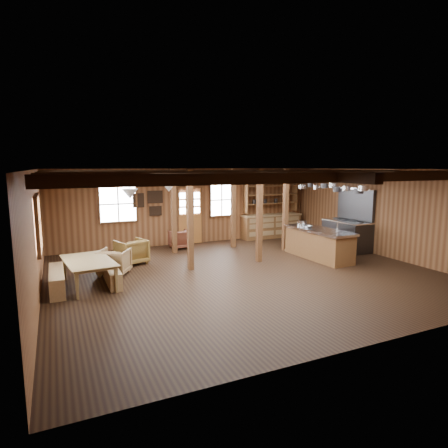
{
  "coord_description": "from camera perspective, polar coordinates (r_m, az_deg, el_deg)",
  "views": [
    {
      "loc": [
        -4.59,
        -8.7,
        2.86
      ],
      "look_at": [
        -0.22,
        0.9,
        1.25
      ],
      "focal_mm": 30.0,
      "sensor_mm": 36.0,
      "label": 1
    }
  ],
  "objects": [
    {
      "name": "kitchen_island",
      "position": [
        12.16,
        14.19,
        -2.87
      ],
      "size": [
        0.95,
        2.52,
        1.2
      ],
      "rotation": [
        0.0,
        0.0,
        0.03
      ],
      "color": "brown",
      "rests_on": "floor"
    },
    {
      "name": "window_left",
      "position": [
        9.29,
        -26.53,
        -0.03
      ],
      "size": [
        0.14,
        1.24,
        1.32
      ],
      "color": "white",
      "rests_on": "wall_back"
    },
    {
      "name": "armchair_a",
      "position": [
        11.47,
        -13.93,
        -4.1
      ],
      "size": [
        1.01,
        1.02,
        0.74
      ],
      "primitive_type": "imported",
      "rotation": [
        0.0,
        0.0,
        3.46
      ],
      "color": "brown",
      "rests_on": "floor"
    },
    {
      "name": "bench_wall",
      "position": [
        9.66,
        -24.11,
        -7.85
      ],
      "size": [
        0.32,
        1.72,
        0.47
      ],
      "primitive_type": "cube",
      "color": "olive",
      "rests_on": "floor"
    },
    {
      "name": "back_counter",
      "position": [
        15.34,
        7.19,
        0.16
      ],
      "size": [
        2.55,
        0.6,
        2.45
      ],
      "color": "brown",
      "rests_on": "floor"
    },
    {
      "name": "counter_pot",
      "position": [
        12.55,
        11.8,
        0.11
      ],
      "size": [
        0.29,
        0.29,
        0.17
      ],
      "primitive_type": "cylinder",
      "color": "silver",
      "rests_on": "kitchen_island"
    },
    {
      "name": "step_stool",
      "position": [
        12.96,
        10.67,
        -3.37
      ],
      "size": [
        0.46,
        0.35,
        0.37
      ],
      "primitive_type": "cube",
      "rotation": [
        0.0,
        0.0,
        -0.14
      ],
      "color": "olive",
      "rests_on": "floor"
    },
    {
      "name": "ceiling_joists",
      "position": [
        9.99,
        2.88,
        7.65
      ],
      "size": [
        9.8,
        8.82,
        0.18
      ],
      "color": "black",
      "rests_on": "ceiling"
    },
    {
      "name": "room",
      "position": [
        9.94,
        3.29,
        0.23
      ],
      "size": [
        10.04,
        9.04,
        2.84
      ],
      "color": "black",
      "rests_on": "ground"
    },
    {
      "name": "notice_boards",
      "position": [
        13.57,
        -11.24,
        3.36
      ],
      "size": [
        1.08,
        0.03,
        0.9
      ],
      "color": "white",
      "rests_on": "wall_back"
    },
    {
      "name": "back_door",
      "position": [
        14.06,
        -5.2,
        0.57
      ],
      "size": [
        1.02,
        0.08,
        2.15
      ],
      "color": "brown",
      "rests_on": "floor"
    },
    {
      "name": "armchair_c",
      "position": [
        10.49,
        -16.38,
        -5.54
      ],
      "size": [
        1.02,
        1.03,
        0.69
      ],
      "primitive_type": "imported",
      "rotation": [
        0.0,
        0.0,
        2.62
      ],
      "color": "brown",
      "rests_on": "floor"
    },
    {
      "name": "bench_aisle",
      "position": [
        9.74,
        -16.68,
        -7.51
      ],
      "size": [
        0.28,
        1.48,
        0.41
      ],
      "primitive_type": "cube",
      "color": "olive",
      "rests_on": "floor"
    },
    {
      "name": "dining_table",
      "position": [
        9.66,
        -19.67,
        -7.04
      ],
      "size": [
        1.25,
        1.97,
        0.65
      ],
      "primitive_type": "imported",
      "rotation": [
        0.0,
        0.0,
        1.69
      ],
      "color": "olive",
      "rests_on": "floor"
    },
    {
      "name": "window_back_right",
      "position": [
        14.47,
        -0.38,
        3.7
      ],
      "size": [
        1.02,
        0.06,
        1.32
      ],
      "color": "white",
      "rests_on": "wall_back"
    },
    {
      "name": "timber_posts",
      "position": [
        12.02,
        0.86,
        1.71
      ],
      "size": [
        3.95,
        2.35,
        2.8
      ],
      "color": "#472B14",
      "rests_on": "floor"
    },
    {
      "name": "pendant_lamps",
      "position": [
        9.99,
        -10.95,
        5.04
      ],
      "size": [
        1.86,
        2.36,
        0.66
      ],
      "color": "#323234",
      "rests_on": "ceiling"
    },
    {
      "name": "bowl",
      "position": [
        12.23,
        12.66,
        -0.39
      ],
      "size": [
        0.29,
        0.29,
        0.07
      ],
      "primitive_type": "imported",
      "rotation": [
        0.0,
        0.0,
        0.07
      ],
      "color": "silver",
      "rests_on": "kitchen_island"
    },
    {
      "name": "pot_rack",
      "position": [
        11.75,
        16.42,
        5.45
      ],
      "size": [
        0.45,
        3.0,
        0.44
      ],
      "color": "#323234",
      "rests_on": "ceiling"
    },
    {
      "name": "armchair_b",
      "position": [
        13.36,
        -6.67,
        -2.31
      ],
      "size": [
        0.76,
        0.78,
        0.65
      ],
      "primitive_type": "imported",
      "rotation": [
        0.0,
        0.0,
        3.24
      ],
      "color": "#5B2B1B",
      "rests_on": "floor"
    },
    {
      "name": "window_back_left",
      "position": [
        13.37,
        -15.85,
        2.95
      ],
      "size": [
        1.32,
        0.06,
        1.32
      ],
      "color": "white",
      "rests_on": "wall_back"
    },
    {
      "name": "commercial_range",
      "position": [
        13.68,
        18.41,
        -0.92
      ],
      "size": [
        0.9,
        1.76,
        2.17
      ],
      "color": "#323234",
      "rests_on": "floor"
    }
  ]
}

